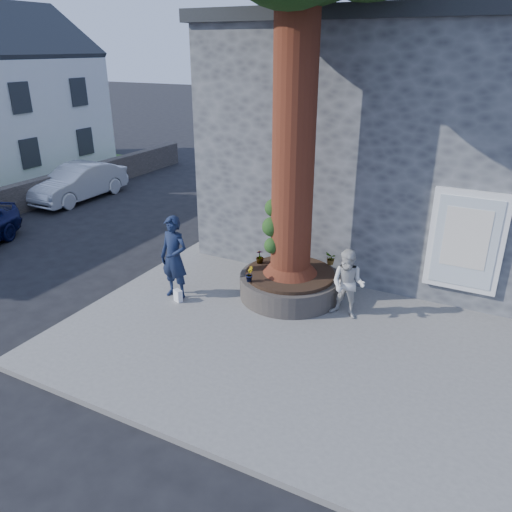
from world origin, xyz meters
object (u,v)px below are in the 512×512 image
at_px(man, 174,258).
at_px(woman, 348,284).
at_px(planter, 290,284).
at_px(car_silver, 78,182).

height_order(man, woman, man).
xyz_separation_m(man, woman, (3.79, 0.91, -0.21)).
bearing_deg(planter, man, -152.01).
xyz_separation_m(woman, car_silver, (-12.07, 4.20, -0.21)).
distance_m(man, woman, 3.90).
bearing_deg(planter, car_silver, 159.88).
height_order(man, car_silver, man).
xyz_separation_m(man, car_silver, (-8.28, 5.12, -0.41)).
relative_size(man, car_silver, 0.47).
height_order(planter, car_silver, car_silver).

